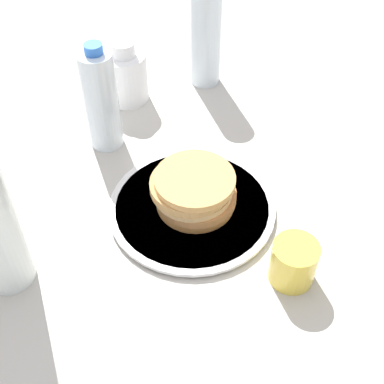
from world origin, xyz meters
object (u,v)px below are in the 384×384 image
at_px(juice_glass, 293,262).
at_px(water_bottle_far, 101,100).
at_px(pancake_stack, 194,191).
at_px(cream_jug, 126,75).
at_px(water_bottle_mid, 206,36).
at_px(plate, 192,207).

xyz_separation_m(juice_glass, water_bottle_far, (0.10, 0.45, 0.07)).
xyz_separation_m(pancake_stack, juice_glass, (-0.04, -0.21, -0.01)).
relative_size(juice_glass, water_bottle_far, 0.34).
height_order(cream_jug, water_bottle_far, water_bottle_far).
bearing_deg(water_bottle_mid, water_bottle_far, 169.24).
height_order(plate, cream_jug, cream_jug).
distance_m(juice_glass, water_bottle_mid, 0.56).
height_order(juice_glass, cream_jug, cream_jug).
bearing_deg(cream_jug, juice_glass, -115.33).
xyz_separation_m(juice_glass, cream_jug, (0.24, 0.50, 0.02)).
distance_m(plate, water_bottle_far, 0.27).
height_order(juice_glass, water_bottle_far, water_bottle_far).
xyz_separation_m(plate, pancake_stack, (0.00, -0.00, 0.04)).
xyz_separation_m(plate, water_bottle_mid, (0.35, 0.19, 0.11)).
xyz_separation_m(pancake_stack, water_bottle_mid, (0.35, 0.19, 0.07)).
bearing_deg(cream_jug, water_bottle_far, -158.92).
bearing_deg(pancake_stack, water_bottle_far, 76.07).
xyz_separation_m(cream_jug, water_bottle_mid, (0.15, -0.11, 0.05)).
height_order(plate, water_bottle_far, water_bottle_far).
bearing_deg(pancake_stack, plate, 143.34).
bearing_deg(water_bottle_mid, cream_jug, 143.54).
bearing_deg(water_bottle_far, cream_jug, 21.08).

